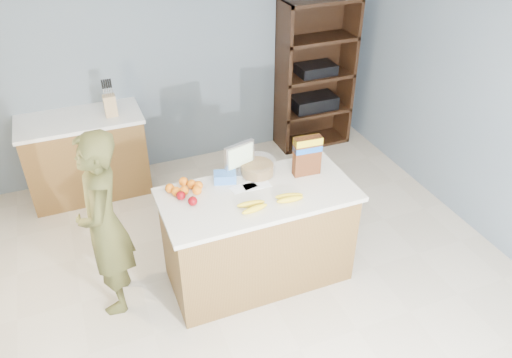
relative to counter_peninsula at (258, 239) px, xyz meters
name	(u,v)px	position (x,y,z in m)	size (l,w,h in m)	color
floor	(271,298)	(0.00, -0.30, -0.42)	(4.50, 5.00, 0.02)	beige
walls	(276,124)	(0.00, -0.30, 1.24)	(4.52, 5.02, 2.51)	slate
counter_peninsula	(258,239)	(0.00, 0.00, 0.00)	(1.56, 0.76, 0.90)	brown
back_cabinet	(87,156)	(-1.20, 1.90, 0.04)	(1.24, 0.62, 0.90)	brown
shelving_unit	(313,77)	(1.55, 2.05, 0.45)	(0.90, 0.40, 1.80)	black
person	(104,226)	(-1.19, 0.18, 0.38)	(0.58, 0.38, 1.58)	#44431E
knife_block	(110,105)	(-0.87, 1.82, 0.60)	(0.12, 0.10, 0.31)	tan
envelopes	(250,186)	(-0.03, 0.11, 0.49)	(0.34, 0.15, 0.00)	white
bananas	(271,202)	(0.03, -0.18, 0.51)	(0.54, 0.15, 0.05)	yellow
apples	(187,198)	(-0.56, 0.09, 0.52)	(0.14, 0.18, 0.07)	maroon
oranges	(186,187)	(-0.53, 0.23, 0.52)	(0.30, 0.23, 0.08)	orange
blue_carton	(225,177)	(-0.19, 0.25, 0.52)	(0.18, 0.12, 0.08)	blue
salad_bowl	(257,168)	(0.10, 0.26, 0.54)	(0.30, 0.30, 0.13)	#267219
tv	(240,157)	(-0.04, 0.32, 0.64)	(0.28, 0.12, 0.28)	silver
cereal_box	(307,153)	(0.48, 0.11, 0.68)	(0.23, 0.10, 0.34)	#592B14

